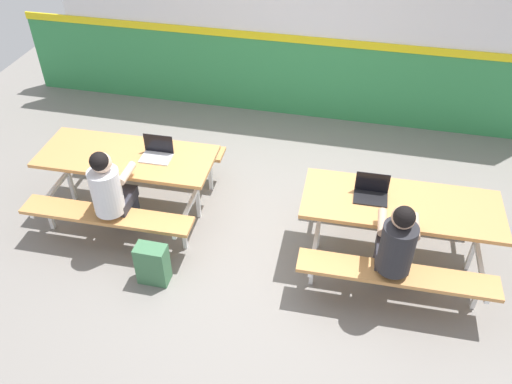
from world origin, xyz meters
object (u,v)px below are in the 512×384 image
(picnic_table_left, at_px, (128,167))
(backpack_dark, at_px, (153,264))
(student_nearer, at_px, (111,190))
(picnic_table_right, at_px, (399,216))
(laptop_silver, at_px, (157,153))
(student_further, at_px, (396,245))
(laptop_dark, at_px, (371,193))

(picnic_table_left, bearing_deg, backpack_dark, -57.76)
(student_nearer, xyz_separation_m, backpack_dark, (0.54, -0.42, -0.49))
(student_nearer, bearing_deg, picnic_table_right, 7.86)
(picnic_table_left, bearing_deg, laptop_silver, 7.34)
(picnic_table_left, xyz_separation_m, picnic_table_right, (2.88, -0.17, 0.00))
(picnic_table_right, xyz_separation_m, backpack_dark, (-2.26, -0.81, -0.36))
(student_further, relative_size, laptop_dark, 3.73)
(student_further, xyz_separation_m, backpack_dark, (-2.22, -0.25, -0.49))
(laptop_dark, height_order, backpack_dark, laptop_dark)
(picnic_table_left, bearing_deg, picnic_table_right, -3.35)
(laptop_dark, bearing_deg, picnic_table_right, -6.12)
(laptop_silver, height_order, laptop_dark, same)
(picnic_table_right, distance_m, backpack_dark, 2.43)
(student_nearer, relative_size, backpack_dark, 2.74)
(picnic_table_left, distance_m, backpack_dark, 1.21)
(backpack_dark, bearing_deg, picnic_table_left, 122.24)
(picnic_table_right, distance_m, student_further, 0.57)
(picnic_table_left, bearing_deg, student_further, -14.36)
(laptop_silver, distance_m, laptop_dark, 2.25)
(student_nearer, height_order, laptop_dark, student_nearer)
(backpack_dark, bearing_deg, laptop_silver, 105.21)
(picnic_table_left, relative_size, picnic_table_right, 1.00)
(student_further, bearing_deg, laptop_dark, 113.41)
(student_nearer, relative_size, laptop_dark, 3.73)
(student_nearer, bearing_deg, picnic_table_left, 97.55)
(picnic_table_left, bearing_deg, student_nearer, -82.45)
(laptop_silver, xyz_separation_m, laptop_dark, (2.24, -0.18, 0.00))
(laptop_silver, bearing_deg, laptop_dark, -4.60)
(picnic_table_left, height_order, picnic_table_right, same)
(picnic_table_left, distance_m, student_further, 2.93)
(picnic_table_left, relative_size, backpack_dark, 4.31)
(student_further, relative_size, laptop_silver, 3.73)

